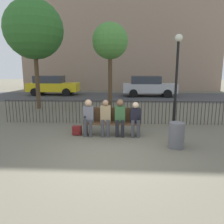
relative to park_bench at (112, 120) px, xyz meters
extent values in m
plane|color=#605B4C|center=(0.00, -1.96, -0.50)|extent=(80.00, 80.00, 0.00)
cube|color=#4C331E|center=(0.00, -0.08, -0.07)|extent=(1.89, 0.45, 0.05)
cube|color=#4C331E|center=(0.00, 0.11, 0.19)|extent=(1.89, 0.05, 0.47)
cube|color=black|center=(-0.88, -0.08, -0.30)|extent=(0.06, 0.38, 0.40)
cube|color=black|center=(0.88, -0.08, -0.30)|extent=(0.06, 0.38, 0.40)
cube|color=black|center=(-0.88, -0.08, 0.15)|extent=(0.06, 0.38, 0.04)
cube|color=black|center=(0.88, -0.08, 0.15)|extent=(0.06, 0.38, 0.04)
cylinder|color=#3D3D42|center=(-0.87, -0.30, -0.27)|extent=(0.11, 0.11, 0.45)
cylinder|color=#3D3D42|center=(-0.69, -0.30, -0.27)|extent=(0.11, 0.11, 0.45)
cube|color=#3D3D42|center=(-0.87, -0.20, 0.00)|extent=(0.11, 0.20, 0.12)
cube|color=#3D3D42|center=(-0.69, -0.20, 0.00)|extent=(0.11, 0.20, 0.12)
cube|color=slate|center=(-0.78, -0.08, 0.22)|extent=(0.34, 0.22, 0.54)
sphere|color=tan|center=(-0.78, -0.10, 0.60)|extent=(0.23, 0.23, 0.23)
cylinder|color=#3D3D42|center=(-0.30, -0.30, -0.27)|extent=(0.11, 0.11, 0.45)
cylinder|color=#3D3D42|center=(-0.12, -0.30, -0.27)|extent=(0.11, 0.11, 0.45)
cube|color=#3D3D42|center=(-0.30, -0.20, 0.00)|extent=(0.11, 0.20, 0.12)
cube|color=#3D3D42|center=(-0.12, -0.20, 0.00)|extent=(0.11, 0.20, 0.12)
cube|color=#997F59|center=(-0.21, -0.08, 0.23)|extent=(0.34, 0.22, 0.56)
sphere|color=#A37556|center=(-0.21, -0.10, 0.61)|extent=(0.20, 0.20, 0.20)
cylinder|color=black|center=(0.18, -0.30, -0.27)|extent=(0.11, 0.11, 0.45)
cylinder|color=black|center=(0.36, -0.30, -0.27)|extent=(0.11, 0.11, 0.45)
cube|color=black|center=(0.18, -0.20, 0.00)|extent=(0.11, 0.20, 0.12)
cube|color=black|center=(0.36, -0.20, 0.00)|extent=(0.11, 0.20, 0.12)
cube|color=#335B33|center=(0.27, -0.08, 0.23)|extent=(0.34, 0.22, 0.55)
sphere|color=brown|center=(0.27, -0.10, 0.62)|extent=(0.23, 0.23, 0.23)
cylinder|color=#3D3D42|center=(0.69, -0.30, -0.27)|extent=(0.11, 0.11, 0.45)
cylinder|color=#3D3D42|center=(0.87, -0.30, -0.27)|extent=(0.11, 0.11, 0.45)
cube|color=#3D3D42|center=(0.69, -0.20, 0.00)|extent=(0.11, 0.20, 0.12)
cube|color=#3D3D42|center=(0.87, -0.20, 0.00)|extent=(0.11, 0.20, 0.12)
cube|color=black|center=(0.78, -0.08, 0.20)|extent=(0.34, 0.22, 0.49)
sphere|color=beige|center=(0.78, -0.10, 0.54)|extent=(0.21, 0.21, 0.21)
cube|color=maroon|center=(-1.19, -0.10, -0.35)|extent=(0.30, 0.18, 0.30)
cube|color=maroon|center=(-1.19, -0.21, -0.39)|extent=(0.21, 0.04, 0.14)
cylinder|color=#2D2823|center=(-4.50, 1.51, -0.02)|extent=(0.02, 0.02, 0.95)
cylinder|color=#2D2823|center=(-4.36, 1.51, -0.02)|extent=(0.02, 0.02, 0.95)
cylinder|color=#2D2823|center=(-4.22, 1.51, -0.02)|extent=(0.02, 0.02, 0.95)
cylinder|color=#2D2823|center=(-4.08, 1.51, -0.02)|extent=(0.02, 0.02, 0.95)
cylinder|color=#2D2823|center=(-3.94, 1.51, -0.02)|extent=(0.02, 0.02, 0.95)
cylinder|color=#2D2823|center=(-3.80, 1.51, -0.02)|extent=(0.02, 0.02, 0.95)
cylinder|color=#2D2823|center=(-3.66, 1.51, -0.02)|extent=(0.02, 0.02, 0.95)
cylinder|color=#2D2823|center=(-3.52, 1.51, -0.02)|extent=(0.02, 0.02, 0.95)
cylinder|color=#2D2823|center=(-3.38, 1.51, -0.02)|extent=(0.02, 0.02, 0.95)
cylinder|color=#2D2823|center=(-3.24, 1.51, -0.02)|extent=(0.02, 0.02, 0.95)
cylinder|color=#2D2823|center=(-3.10, 1.51, -0.02)|extent=(0.02, 0.02, 0.95)
cylinder|color=#2D2823|center=(-2.96, 1.51, -0.02)|extent=(0.02, 0.02, 0.95)
cylinder|color=#2D2823|center=(-2.82, 1.51, -0.02)|extent=(0.02, 0.02, 0.95)
cylinder|color=#2D2823|center=(-2.68, 1.51, -0.02)|extent=(0.02, 0.02, 0.95)
cylinder|color=#2D2823|center=(-2.54, 1.51, -0.02)|extent=(0.02, 0.02, 0.95)
cylinder|color=#2D2823|center=(-2.40, 1.51, -0.02)|extent=(0.02, 0.02, 0.95)
cylinder|color=#2D2823|center=(-2.26, 1.51, -0.02)|extent=(0.02, 0.02, 0.95)
cylinder|color=#2D2823|center=(-2.12, 1.51, -0.02)|extent=(0.02, 0.02, 0.95)
cylinder|color=#2D2823|center=(-1.98, 1.51, -0.02)|extent=(0.02, 0.02, 0.95)
cylinder|color=#2D2823|center=(-1.84, 1.51, -0.02)|extent=(0.02, 0.02, 0.95)
cylinder|color=#2D2823|center=(-1.70, 1.51, -0.02)|extent=(0.02, 0.02, 0.95)
cylinder|color=#2D2823|center=(-1.56, 1.51, -0.02)|extent=(0.02, 0.02, 0.95)
cylinder|color=#2D2823|center=(-1.42, 1.51, -0.02)|extent=(0.02, 0.02, 0.95)
cylinder|color=#2D2823|center=(-1.28, 1.51, -0.02)|extent=(0.02, 0.02, 0.95)
cylinder|color=#2D2823|center=(-1.14, 1.51, -0.02)|extent=(0.02, 0.02, 0.95)
cylinder|color=#2D2823|center=(-1.00, 1.51, -0.02)|extent=(0.02, 0.02, 0.95)
cylinder|color=#2D2823|center=(-0.86, 1.51, -0.02)|extent=(0.02, 0.02, 0.95)
cylinder|color=#2D2823|center=(-0.72, 1.51, -0.02)|extent=(0.02, 0.02, 0.95)
cylinder|color=#2D2823|center=(-0.58, 1.51, -0.02)|extent=(0.02, 0.02, 0.95)
cylinder|color=#2D2823|center=(-0.44, 1.51, -0.02)|extent=(0.02, 0.02, 0.95)
cylinder|color=#2D2823|center=(-0.30, 1.51, -0.02)|extent=(0.02, 0.02, 0.95)
cylinder|color=#2D2823|center=(-0.16, 1.51, -0.02)|extent=(0.02, 0.02, 0.95)
cylinder|color=#2D2823|center=(-0.02, 1.51, -0.02)|extent=(0.02, 0.02, 0.95)
cylinder|color=#2D2823|center=(0.12, 1.51, -0.02)|extent=(0.02, 0.02, 0.95)
cylinder|color=#2D2823|center=(0.26, 1.51, -0.02)|extent=(0.02, 0.02, 0.95)
cylinder|color=#2D2823|center=(0.40, 1.51, -0.02)|extent=(0.02, 0.02, 0.95)
cylinder|color=#2D2823|center=(0.54, 1.51, -0.02)|extent=(0.02, 0.02, 0.95)
cylinder|color=#2D2823|center=(0.68, 1.51, -0.02)|extent=(0.02, 0.02, 0.95)
cylinder|color=#2D2823|center=(0.82, 1.51, -0.02)|extent=(0.02, 0.02, 0.95)
cylinder|color=#2D2823|center=(0.96, 1.51, -0.02)|extent=(0.02, 0.02, 0.95)
cylinder|color=#2D2823|center=(1.10, 1.51, -0.02)|extent=(0.02, 0.02, 0.95)
cylinder|color=#2D2823|center=(1.24, 1.51, -0.02)|extent=(0.02, 0.02, 0.95)
cylinder|color=#2D2823|center=(1.38, 1.51, -0.02)|extent=(0.02, 0.02, 0.95)
cylinder|color=#2D2823|center=(1.52, 1.51, -0.02)|extent=(0.02, 0.02, 0.95)
cylinder|color=#2D2823|center=(1.66, 1.51, -0.02)|extent=(0.02, 0.02, 0.95)
cylinder|color=#2D2823|center=(1.80, 1.51, -0.02)|extent=(0.02, 0.02, 0.95)
cylinder|color=#2D2823|center=(1.94, 1.51, -0.02)|extent=(0.02, 0.02, 0.95)
cylinder|color=#2D2823|center=(2.08, 1.51, -0.02)|extent=(0.02, 0.02, 0.95)
cylinder|color=#2D2823|center=(2.22, 1.51, -0.02)|extent=(0.02, 0.02, 0.95)
cylinder|color=#2D2823|center=(2.36, 1.51, -0.02)|extent=(0.02, 0.02, 0.95)
cylinder|color=#2D2823|center=(2.50, 1.51, -0.02)|extent=(0.02, 0.02, 0.95)
cylinder|color=#2D2823|center=(2.64, 1.51, -0.02)|extent=(0.02, 0.02, 0.95)
cylinder|color=#2D2823|center=(2.78, 1.51, -0.02)|extent=(0.02, 0.02, 0.95)
cylinder|color=#2D2823|center=(2.92, 1.51, -0.02)|extent=(0.02, 0.02, 0.95)
cylinder|color=#2D2823|center=(3.06, 1.51, -0.02)|extent=(0.02, 0.02, 0.95)
cylinder|color=#2D2823|center=(3.20, 1.51, -0.02)|extent=(0.02, 0.02, 0.95)
cylinder|color=#2D2823|center=(3.34, 1.51, -0.02)|extent=(0.02, 0.02, 0.95)
cylinder|color=#2D2823|center=(3.48, 1.51, -0.02)|extent=(0.02, 0.02, 0.95)
cylinder|color=#2D2823|center=(3.62, 1.51, -0.02)|extent=(0.02, 0.02, 0.95)
cylinder|color=#2D2823|center=(3.76, 1.51, -0.02)|extent=(0.02, 0.02, 0.95)
cylinder|color=#2D2823|center=(3.90, 1.51, -0.02)|extent=(0.02, 0.02, 0.95)
cylinder|color=#2D2823|center=(4.04, 1.51, -0.02)|extent=(0.02, 0.02, 0.95)
cylinder|color=#2D2823|center=(4.18, 1.51, -0.02)|extent=(0.02, 0.02, 0.95)
cylinder|color=#2D2823|center=(4.32, 1.51, -0.02)|extent=(0.02, 0.02, 0.95)
cube|color=#2D2823|center=(0.00, 1.51, 0.43)|extent=(9.00, 0.03, 0.03)
cylinder|color=#4C3823|center=(-0.38, 5.04, 1.07)|extent=(0.22, 0.22, 3.13)
sphere|color=#478438|center=(-0.38, 5.04, 3.17)|extent=(1.94, 1.94, 1.94)
cylinder|color=#4C3823|center=(-4.38, 4.70, 1.19)|extent=(0.23, 0.23, 3.38)
sphere|color=#2D6628|center=(-4.38, 4.70, 3.74)|extent=(3.09, 3.09, 3.09)
cylinder|color=black|center=(2.41, 1.45, 1.13)|extent=(0.10, 0.10, 3.25)
sphere|color=silver|center=(2.41, 1.45, 2.84)|extent=(0.28, 0.28, 0.28)
cube|color=#3D3D3F|center=(0.00, 10.04, -0.49)|extent=(24.00, 6.00, 0.01)
cube|color=#B7B7BC|center=(2.44, 10.53, 0.17)|extent=(4.20, 1.70, 0.70)
cube|color=#2D333D|center=(2.13, 10.53, 0.82)|extent=(2.31, 1.56, 0.60)
cylinder|color=black|center=(3.74, 9.66, -0.18)|extent=(0.64, 0.20, 0.64)
cylinder|color=black|center=(3.74, 11.40, -0.18)|extent=(0.64, 0.20, 0.64)
cylinder|color=black|center=(1.14, 9.66, -0.18)|extent=(0.64, 0.20, 0.64)
cylinder|color=black|center=(1.14, 11.40, -0.18)|extent=(0.64, 0.20, 0.64)
cube|color=yellow|center=(-5.55, 11.02, 0.17)|extent=(4.20, 1.70, 0.70)
cube|color=#2D333D|center=(-5.86, 11.02, 0.82)|extent=(2.31, 1.56, 0.60)
cylinder|color=black|center=(-4.25, 10.15, -0.18)|extent=(0.64, 0.20, 0.64)
cylinder|color=black|center=(-4.25, 11.89, -0.18)|extent=(0.64, 0.20, 0.64)
cylinder|color=black|center=(-6.85, 10.15, -0.18)|extent=(0.64, 0.20, 0.64)
cylinder|color=black|center=(-6.85, 11.89, -0.18)|extent=(0.64, 0.20, 0.64)
cube|color=gray|center=(0.00, 18.04, 7.66)|extent=(20.00, 6.00, 16.32)
cylinder|color=#56565B|center=(1.88, -1.18, -0.13)|extent=(0.43, 0.43, 0.74)
camera|label=1|loc=(0.38, -7.17, 1.73)|focal=35.00mm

